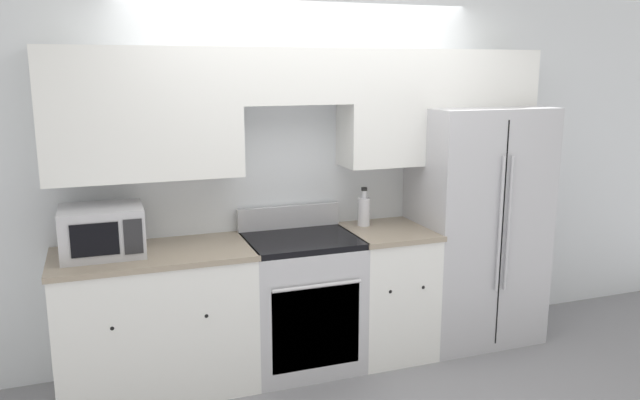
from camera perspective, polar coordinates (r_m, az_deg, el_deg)
ground_plane at (r=4.35m, az=1.45°, el=-16.18°), size 12.00×12.00×0.00m
wall_back at (r=4.42m, az=-1.12°, el=4.77°), size 8.00×0.39×2.60m
lower_cabinets_left at (r=4.20m, az=-14.73°, el=-10.64°), size 1.23×0.64×0.93m
lower_cabinets_right at (r=4.61m, az=6.11°, el=-8.23°), size 0.58×0.64×0.93m
oven_range at (r=4.37m, az=-1.70°, el=-9.23°), size 0.75×0.65×1.09m
refrigerator at (r=4.89m, az=13.79°, el=-2.15°), size 0.93×0.76×1.77m
microwave at (r=4.03m, az=-19.29°, el=-2.69°), size 0.49×0.40×0.30m
bottle at (r=4.53m, az=4.03°, el=-0.96°), size 0.09×0.09×0.28m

